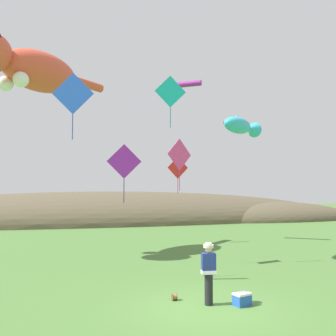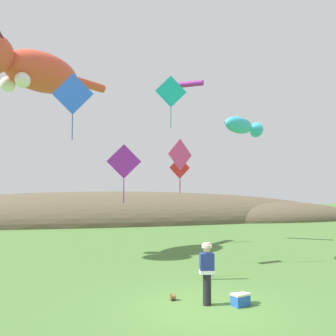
# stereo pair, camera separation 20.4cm
# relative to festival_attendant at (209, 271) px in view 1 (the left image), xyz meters

# --- Properties ---
(ground_plane) EXTENTS (120.00, 120.00, 0.00)m
(ground_plane) POSITION_rel_festival_attendant_xyz_m (-0.20, -0.19, -0.95)
(ground_plane) COLOR #477033
(distant_hill_ridge) EXTENTS (53.69, 13.03, 6.05)m
(distant_hill_ridge) POSITION_rel_festival_attendant_xyz_m (1.74, 27.89, -0.95)
(distant_hill_ridge) COLOR brown
(distant_hill_ridge) RESTS_ON ground
(festival_attendant) EXTENTS (0.45, 0.32, 1.77)m
(festival_attendant) POSITION_rel_festival_attendant_xyz_m (0.00, 0.00, 0.00)
(festival_attendant) COLOR black
(festival_attendant) RESTS_ON ground
(kite_spool) EXTENTS (0.14, 0.21, 0.21)m
(kite_spool) POSITION_rel_festival_attendant_xyz_m (-0.84, 0.68, -0.85)
(kite_spool) COLOR olive
(kite_spool) RESTS_ON ground
(picnic_cooler) EXTENTS (0.57, 0.46, 0.36)m
(picnic_cooler) POSITION_rel_festival_attendant_xyz_m (0.91, -0.30, -0.77)
(picnic_cooler) COLOR blue
(picnic_cooler) RESTS_ON ground
(kite_giant_cat) EXTENTS (6.55, 5.82, 2.47)m
(kite_giant_cat) POSITION_rel_festival_attendant_xyz_m (-5.94, 9.73, 8.51)
(kite_giant_cat) COLOR #E04C33
(kite_fish_windsock) EXTENTS (2.81, 2.35, 0.89)m
(kite_fish_windsock) POSITION_rel_festival_attendant_xyz_m (4.07, 6.14, 5.41)
(kite_fish_windsock) COLOR #33B2CC
(kite_tube_streamer) EXTENTS (2.40, 1.87, 0.44)m
(kite_tube_streamer) POSITION_rel_festival_attendant_xyz_m (2.91, 12.35, 9.04)
(kite_tube_streamer) COLOR #8C268C
(kite_diamond_teal) EXTENTS (1.43, 0.08, 2.33)m
(kite_diamond_teal) POSITION_rel_festival_attendant_xyz_m (0.35, 5.48, 6.68)
(kite_diamond_teal) COLOR #19BFBF
(kite_diamond_pink) EXTENTS (1.28, 0.66, 2.33)m
(kite_diamond_pink) POSITION_rel_festival_attendant_xyz_m (0.79, 5.56, 3.89)
(kite_diamond_pink) COLOR #E53F8C
(kite_diamond_violet) EXTENTS (1.29, 0.13, 2.20)m
(kite_diamond_violet) POSITION_rel_festival_attendant_xyz_m (-1.97, 3.55, 3.39)
(kite_diamond_violet) COLOR purple
(kite_diamond_blue) EXTENTS (1.45, 0.39, 2.39)m
(kite_diamond_blue) POSITION_rel_festival_attendant_xyz_m (-3.85, 3.25, 5.76)
(kite_diamond_blue) COLOR blue
(kite_diamond_red) EXTENTS (1.36, 0.19, 2.27)m
(kite_diamond_red) POSITION_rel_festival_attendant_xyz_m (2.54, 11.76, 3.65)
(kite_diamond_red) COLOR red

